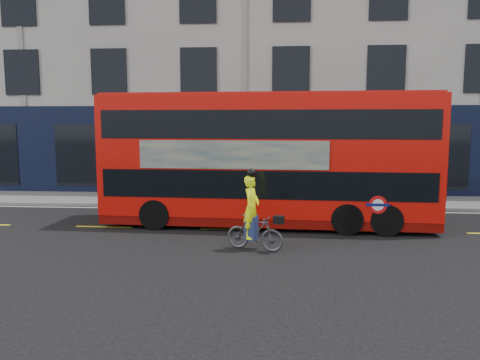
# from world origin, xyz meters

# --- Properties ---
(ground) EXTENTS (120.00, 120.00, 0.00)m
(ground) POSITION_xyz_m (0.00, 0.00, 0.00)
(ground) COLOR black
(ground) RESTS_ON ground
(pavement) EXTENTS (60.00, 3.00, 0.12)m
(pavement) POSITION_xyz_m (0.00, 6.50, 0.06)
(pavement) COLOR slate
(pavement) RESTS_ON ground
(kerb) EXTENTS (60.00, 0.12, 0.13)m
(kerb) POSITION_xyz_m (0.00, 5.00, 0.07)
(kerb) COLOR gray
(kerb) RESTS_ON ground
(building_terrace) EXTENTS (50.00, 10.07, 15.00)m
(building_terrace) POSITION_xyz_m (0.00, 12.94, 7.49)
(building_terrace) COLOR #B2B0A7
(building_terrace) RESTS_ON ground
(road_edge_line) EXTENTS (58.00, 0.10, 0.01)m
(road_edge_line) POSITION_xyz_m (0.00, 4.70, 0.00)
(road_edge_line) COLOR silver
(road_edge_line) RESTS_ON ground
(lane_dashes) EXTENTS (58.00, 0.12, 0.01)m
(lane_dashes) POSITION_xyz_m (0.00, 1.50, 0.00)
(lane_dashes) COLOR yellow
(lane_dashes) RESTS_ON ground
(bus) EXTENTS (10.44, 2.80, 4.17)m
(bus) POSITION_xyz_m (1.15, 2.20, 2.14)
(bus) COLOR red
(bus) RESTS_ON ground
(cyclist) EXTENTS (1.60, 0.90, 2.11)m
(cyclist) POSITION_xyz_m (0.84, -0.80, 0.72)
(cyclist) COLOR #434548
(cyclist) RESTS_ON ground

